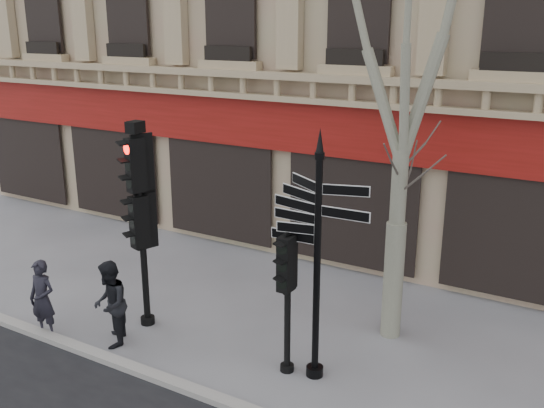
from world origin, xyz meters
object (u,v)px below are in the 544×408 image
Objects in this scene: pedestrian_a at (42,299)px; pedestrian_b at (110,304)px; fingerpost at (318,216)px; traffic_signal_main at (140,200)px; traffic_signal_secondary at (288,278)px.

pedestrian_a is 0.94× the size of pedestrian_b.
pedestrian_b is (-3.94, -1.02, -2.15)m from fingerpost.
traffic_signal_main is at bearing 38.26° from pedestrian_a.
fingerpost is at bearing 19.18° from traffic_signal_main.
traffic_signal_main is 2.78m from pedestrian_a.
pedestrian_a is at bearing -116.06° from traffic_signal_main.
traffic_signal_main is (-3.92, -0.03, -0.31)m from fingerpost.
pedestrian_b is (-3.44, -0.90, -0.96)m from traffic_signal_secondary.
traffic_signal_main is at bearing 142.45° from pedestrian_b.
traffic_signal_main is 2.48× the size of pedestrian_b.
pedestrian_a is at bearing -109.06° from pedestrian_b.
traffic_signal_main is 1.64× the size of traffic_signal_secondary.
traffic_signal_secondary reaches higher than pedestrian_a.
traffic_signal_secondary is (-0.50, -0.12, -1.19)m from fingerpost.
fingerpost is 3.93m from traffic_signal_main.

